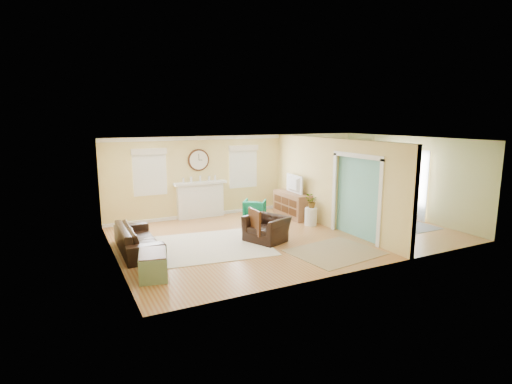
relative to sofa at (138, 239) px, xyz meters
The scene contains 29 objects.
floor 3.97m from the sofa, ahead, with size 9.00×9.00×0.00m, color #9C5728.
wall_back 4.85m from the sofa, 33.91° to the left, with size 9.00×0.02×2.60m, color #DFC471.
wall_front 5.26m from the sofa, 40.42° to the right, with size 9.00×0.02×2.60m, color #DFC471.
wall_left 1.19m from the sofa, 147.87° to the right, with size 0.02×6.00×2.60m, color #DFC471.
wall_right 8.50m from the sofa, ahead, with size 0.02×6.00×2.60m, color #DFC471.
ceiling 4.57m from the sofa, ahead, with size 9.00×6.00×0.02m, color white.
partition 5.55m from the sofa, ahead, with size 0.17×6.00×2.60m.
fireplace 3.52m from the sofa, 46.03° to the left, with size 1.70×0.30×1.17m.
wall_clock 3.89m from the sofa, 46.99° to the left, with size 0.70×0.07×0.70m.
window_left 3.06m from the sofa, 71.15° to the left, with size 1.05×0.13×1.42m.
window_right 4.95m from the sofa, 33.10° to the left, with size 1.05×0.13×1.42m.
french_doors 8.44m from the sofa, ahead, with size 0.06×1.70×2.20m.
pendant 7.20m from the sofa, ahead, with size 0.30×0.30×0.55m.
rug_cream 1.74m from the sofa, 13.17° to the right, with size 2.87×2.49×0.02m, color beige.
rug_jute 4.73m from the sofa, 27.63° to the right, with size 2.00×1.64×0.01m, color #95815D.
rug_grey 7.07m from the sofa, ahead, with size 2.45×3.06×0.01m, color slate.
sofa is the anchor object (origin of this frame).
eames_chair 3.21m from the sofa, 11.68° to the right, with size 1.01×0.88×0.66m, color black.
green_chair 4.24m from the sofa, 22.27° to the left, with size 0.65×0.67×0.61m, color #1B714F.
trunk 1.74m from the sofa, 91.08° to the right, with size 0.72×0.98×0.51m.
credenza 5.26m from the sofa, 13.90° to the left, with size 0.53×1.57×0.80m.
tv 5.29m from the sofa, 13.95° to the left, with size 1.00×0.13×0.57m, color black.
garden_stool 5.06m from the sofa, ahead, with size 0.36×0.36×0.53m, color white.
potted_plant 5.08m from the sofa, ahead, with size 0.36×0.31×0.39m, color #337F33.
dining_table 7.06m from the sofa, ahead, with size 1.85×1.03×0.65m, color #4A2611.
dining_chair_n 7.02m from the sofa, ahead, with size 0.53×0.53×0.98m.
dining_chair_s 7.11m from the sofa, 11.95° to the right, with size 0.52×0.52×0.97m.
dining_chair_w 6.44m from the sofa, ahead, with size 0.49×0.49×0.96m.
dining_chair_e 7.72m from the sofa, ahead, with size 0.48×0.48×0.97m.
Camera 1 is at (-5.55, -9.12, 3.15)m, focal length 28.00 mm.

